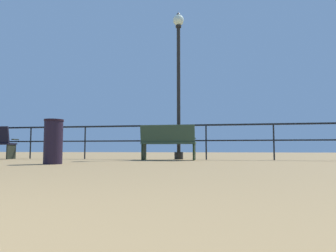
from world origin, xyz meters
name	(u,v)px	position (x,y,z in m)	size (l,w,h in m)	color
pier_railing	(174,134)	(0.00, 9.11, 0.77)	(21.04, 0.05, 1.05)	black
bench_near_left	(168,141)	(-0.07, 8.46, 0.54)	(1.52, 0.64, 0.98)	#2D422E
lamppost_center	(179,69)	(0.11, 9.32, 2.80)	(0.35, 0.35, 4.65)	black
trash_bin	(53,142)	(-2.04, 5.91, 0.47)	(0.39, 0.39, 0.93)	black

